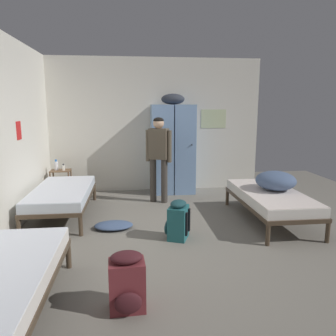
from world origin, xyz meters
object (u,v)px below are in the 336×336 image
object	(u,v)px
water_bottle	(56,165)
lotion_bottle	(63,168)
bedding_heap	(276,181)
backpack_maroon	(127,283)
backpack_teal	(178,220)
person_traveler	(159,152)
locker_bank	(173,147)
clothes_pile_denim	(114,225)
shelf_unit	(61,181)
bed_left_rear	(62,194)
bed_right	(270,198)

from	to	relation	value
water_bottle	lotion_bottle	size ratio (longest dim) A/B	1.59
bedding_heap	backpack_maroon	distance (m)	3.26
backpack_teal	person_traveler	bearing A→B (deg)	93.32
locker_bank	backpack_teal	size ratio (longest dim) A/B	3.76
locker_bank	water_bottle	distance (m)	2.38
water_bottle	clothes_pile_denim	bearing A→B (deg)	-57.14
locker_bank	backpack_maroon	bearing A→B (deg)	-102.94
shelf_unit	bed_left_rear	distance (m)	1.18
backpack_teal	water_bottle	bearing A→B (deg)	131.96
bedding_heap	lotion_bottle	world-z (taller)	bedding_heap
shelf_unit	bed_right	distance (m)	4.00
bed_left_rear	clothes_pile_denim	world-z (taller)	bed_left_rear
person_traveler	backpack_maroon	bearing A→B (deg)	-99.67
bedding_heap	backpack_maroon	size ratio (longest dim) A/B	1.20
bedding_heap	water_bottle	bearing A→B (deg)	155.79
locker_bank	bed_left_rear	world-z (taller)	locker_bank
backpack_maroon	water_bottle	bearing A→B (deg)	109.99
locker_bank	shelf_unit	world-z (taller)	locker_bank
shelf_unit	backpack_teal	distance (m)	3.08
bedding_heap	backpack_maroon	bearing A→B (deg)	-137.00
shelf_unit	person_traveler	world-z (taller)	person_traveler
locker_bank	bed_left_rear	xyz separation A→B (m)	(-2.03, -1.34, -0.59)
water_bottle	lotion_bottle	distance (m)	0.17
shelf_unit	bed_right	world-z (taller)	shelf_unit
bed_left_rear	lotion_bottle	xyz separation A→B (m)	(-0.18, 1.11, 0.25)
shelf_unit	clothes_pile_denim	world-z (taller)	shelf_unit
water_bottle	backpack_teal	bearing A→B (deg)	-48.04
bed_left_rear	lotion_bottle	bearing A→B (deg)	99.21
backpack_teal	clothes_pile_denim	size ratio (longest dim) A/B	0.95
person_traveler	water_bottle	distance (m)	2.09
backpack_teal	clothes_pile_denim	xyz separation A→B (m)	(-0.90, 0.48, -0.21)
bedding_heap	person_traveler	distance (m)	2.17
bedding_heap	clothes_pile_denim	distance (m)	2.66
person_traveler	water_bottle	xyz separation A→B (m)	(-2.00, 0.53, -0.31)
backpack_teal	backpack_maroon	bearing A→B (deg)	-113.46
locker_bank	clothes_pile_denim	xyz separation A→B (m)	(-1.16, -2.02, -0.92)
backpack_teal	lotion_bottle	bearing A→B (deg)	130.60
backpack_maroon	bedding_heap	bearing A→B (deg)	43.00
person_traveler	backpack_teal	bearing A→B (deg)	-86.68
lotion_bottle	backpack_teal	distance (m)	3.02
lotion_bottle	clothes_pile_denim	bearing A→B (deg)	-59.72
locker_bank	water_bottle	size ratio (longest dim) A/B	9.85
shelf_unit	water_bottle	distance (m)	0.33
locker_bank	clothes_pile_denim	world-z (taller)	locker_bank
shelf_unit	clothes_pile_denim	distance (m)	2.17
bed_right	backpack_maroon	world-z (taller)	backpack_maroon
person_traveler	backpack_teal	size ratio (longest dim) A/B	2.94
bed_right	person_traveler	bearing A→B (deg)	142.87
water_bottle	bed_right	bearing A→B (deg)	-26.03
lotion_bottle	clothes_pile_denim	xyz separation A→B (m)	(1.05, -1.80, -0.58)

